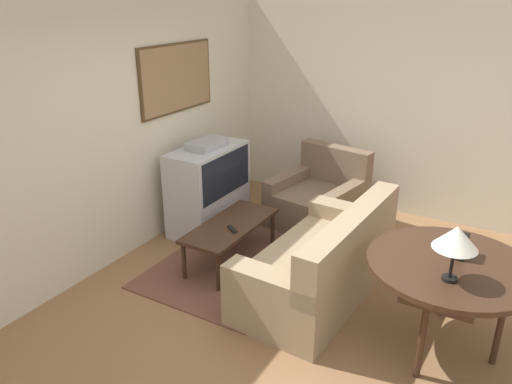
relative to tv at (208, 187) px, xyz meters
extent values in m
plane|color=#8E6642|center=(-0.98, -1.70, -0.52)|extent=(12.00, 12.00, 0.00)
cube|color=beige|center=(-0.98, 0.43, 0.83)|extent=(12.00, 0.06, 2.70)
cube|color=#4C381E|center=(0.00, 0.38, 1.26)|extent=(1.23, 0.03, 0.77)
cube|color=#93704C|center=(0.00, 0.37, 1.26)|extent=(1.18, 0.01, 0.72)
cube|color=beige|center=(1.65, -1.70, 0.83)|extent=(0.06, 12.00, 2.70)
cube|color=brown|center=(-0.43, -0.76, -0.51)|extent=(2.26, 1.43, 0.01)
cube|color=#B7B7BC|center=(0.00, 0.00, -0.29)|extent=(1.04, 0.53, 0.46)
cube|color=#B7B7BC|center=(0.00, 0.00, 0.21)|extent=(1.04, 0.53, 0.56)
cube|color=black|center=(0.00, -0.27, 0.21)|extent=(0.93, 0.01, 0.49)
cube|color=#9E9EA3|center=(0.00, 0.00, 0.54)|extent=(0.47, 0.29, 0.09)
cube|color=#9E8466|center=(-0.65, -1.70, -0.30)|extent=(1.87, 0.96, 0.44)
cube|color=#9E8466|center=(-0.66, -2.03, 0.15)|extent=(1.84, 0.30, 0.46)
cube|color=#9E8466|center=(0.15, -1.73, -0.22)|extent=(0.28, 0.89, 0.60)
cube|color=#9E8466|center=(-1.44, -1.66, -0.22)|extent=(0.28, 0.89, 0.60)
cube|color=#715F49|center=(-0.24, -1.92, 0.09)|extent=(0.36, 0.14, 0.34)
cube|color=#715F49|center=(-1.07, -1.88, 0.09)|extent=(0.36, 0.14, 0.34)
cube|color=brown|center=(0.73, -1.09, -0.30)|extent=(1.13, 1.09, 0.45)
cube|color=brown|center=(1.13, -1.15, 0.16)|extent=(0.33, 0.96, 0.46)
cube|color=brown|center=(0.80, -0.70, -0.23)|extent=(1.00, 0.32, 0.59)
cube|color=brown|center=(0.67, -1.47, -0.23)|extent=(1.00, 0.32, 0.59)
cube|color=#3D2619|center=(-0.57, -0.69, -0.09)|extent=(1.18, 0.51, 0.04)
cylinder|color=#3D2619|center=(-1.11, -0.89, -0.32)|extent=(0.04, 0.04, 0.41)
cylinder|color=#3D2619|center=(-0.03, -0.89, -0.32)|extent=(0.04, 0.04, 0.41)
cylinder|color=#3D2619|center=(-1.11, -0.48, -0.32)|extent=(0.04, 0.04, 0.41)
cylinder|color=#3D2619|center=(-0.03, -0.48, -0.32)|extent=(0.04, 0.04, 0.41)
cylinder|color=#3D2619|center=(-0.86, -2.89, 0.23)|extent=(1.27, 1.27, 0.04)
cube|color=#3D2619|center=(-0.86, -2.89, 0.17)|extent=(1.08, 0.51, 0.08)
cylinder|color=#3D2619|center=(-1.31, -2.83, -0.15)|extent=(0.05, 0.05, 0.73)
cylinder|color=#3D2619|center=(-0.42, -2.83, -0.15)|extent=(0.05, 0.05, 0.73)
cylinder|color=#3D2619|center=(-0.86, -3.31, -0.15)|extent=(0.05, 0.05, 0.73)
cylinder|color=black|center=(-1.12, -2.93, 0.27)|extent=(0.11, 0.11, 0.02)
cylinder|color=black|center=(-1.12, -2.93, 0.46)|extent=(0.02, 0.02, 0.37)
cone|color=white|center=(-1.12, -2.93, 0.60)|extent=(0.31, 0.31, 0.17)
cube|color=black|center=(-0.72, -2.93, 0.34)|extent=(0.17, 0.09, 0.17)
cylinder|color=white|center=(-0.72, -2.97, 0.37)|extent=(0.09, 0.01, 0.09)
cube|color=black|center=(-0.69, -0.78, -0.06)|extent=(0.13, 0.16, 0.02)
camera|label=1|loc=(-4.48, -3.28, 2.19)|focal=35.00mm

